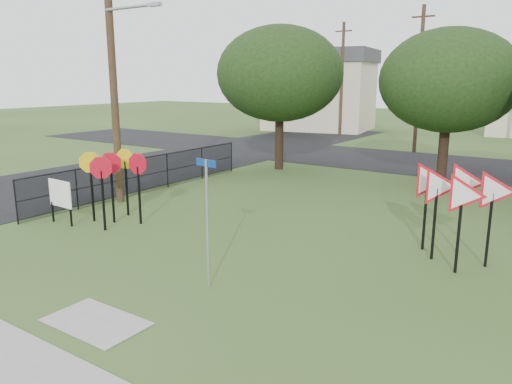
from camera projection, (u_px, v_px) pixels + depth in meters
ground at (181, 282)px, 11.62m from camera, size 140.00×140.00×0.00m
sidewalk at (7, 365)px, 8.24m from camera, size 30.00×1.60×0.02m
street_left at (142, 168)px, 26.28m from camera, size 8.00×50.00×0.02m
street_far at (427, 164)px, 27.71m from camera, size 60.00×8.00×0.02m
curb_pad at (96, 322)px, 9.69m from camera, size 2.00×1.20×0.02m
street_name_sign at (207, 216)px, 10.96m from camera, size 0.61×0.10×2.94m
stop_sign_cluster at (113, 170)px, 16.06m from camera, size 2.12×1.94×2.34m
yield_sign_cluster at (456, 191)px, 12.67m from camera, size 2.71×1.71×2.51m
info_board at (60, 195)px, 16.05m from camera, size 1.16×0.09×1.45m
utility_pole_main at (113, 62)px, 18.07m from camera, size 3.55×0.33×10.00m
far_pole_a at (419, 79)px, 31.01m from camera, size 1.40×0.24×9.00m
far_pole_c at (342, 79)px, 40.24m from camera, size 1.40×0.24×9.00m
fence_run at (148, 174)px, 20.66m from camera, size 0.05×11.55×1.50m
house_left at (320, 89)px, 45.87m from camera, size 10.58×8.88×7.20m
tree_near_left at (280, 74)px, 25.11m from camera, size 6.40×6.40×7.27m
tree_near_mid at (449, 81)px, 21.58m from camera, size 6.00×6.00×6.80m
tree_far_left at (279, 72)px, 43.42m from camera, size 6.80×6.80×7.73m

